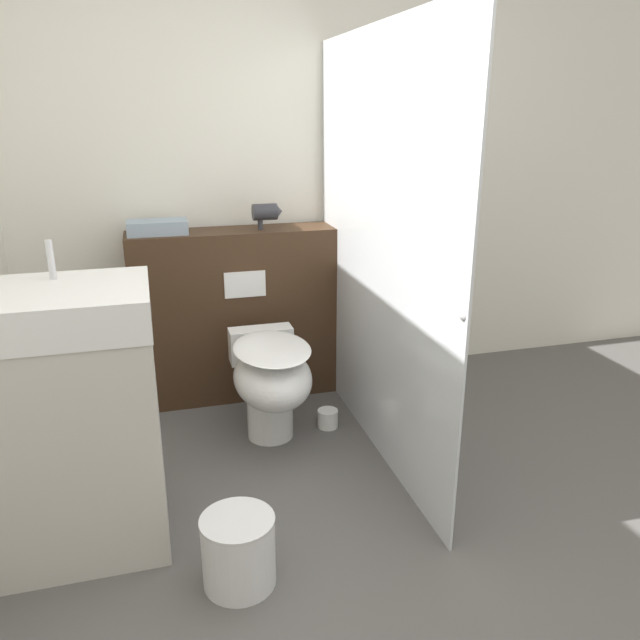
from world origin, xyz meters
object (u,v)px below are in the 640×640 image
at_px(hair_drier, 266,212).
at_px(sink_vanity, 68,422).
at_px(waste_bin, 239,551).
at_px(toilet, 271,379).

bearing_deg(hair_drier, sink_vanity, -130.71).
xyz_separation_m(sink_vanity, waste_bin, (0.54, -0.39, -0.37)).
bearing_deg(toilet, sink_vanity, -147.06).
distance_m(toilet, hair_drier, 0.92).
bearing_deg(waste_bin, hair_drier, 74.57).
bearing_deg(waste_bin, toilet, 71.92).
relative_size(toilet, hair_drier, 3.82).
xyz_separation_m(toilet, waste_bin, (-0.31, -0.94, -0.20)).
xyz_separation_m(toilet, sink_vanity, (-0.85, -0.55, 0.17)).
relative_size(sink_vanity, waste_bin, 4.38).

